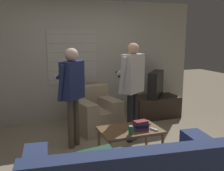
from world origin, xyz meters
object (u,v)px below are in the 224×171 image
Objects in this scene: person_left_standing at (72,86)px; tv at (156,84)px; armchair_beige at (95,113)px; person_right_standing at (132,80)px; floor_fan at (118,114)px; coffee_table at (130,132)px; spare_remote at (154,129)px; soda_can at (131,130)px; book_stack at (141,125)px.

tv is at bearing -17.69° from person_left_standing.
person_right_standing is (0.44, -0.75, 0.74)m from armchair_beige.
coffee_table is at bearing -105.30° from floor_fan.
spare_remote is (1.02, -0.88, -0.57)m from person_left_standing.
person_left_standing reaches higher than tv.
soda_can is (-0.08, -0.20, 0.11)m from coffee_table.
spare_remote is (0.31, -0.17, 0.06)m from coffee_table.
armchair_beige is at bearing 101.03° from book_stack.
armchair_beige reaches higher than book_stack.
spare_remote is (0.45, -1.51, 0.13)m from armchair_beige.
book_stack is at bearing -30.86° from coffee_table.
spare_remote is at bearing 11.25° from tv.
floor_fan is at bearing 67.52° from spare_remote.
armchair_beige is 1.46m from book_stack.
armchair_beige is 0.63m from floor_fan.
soda_can is (-0.38, -0.79, -0.56)m from person_right_standing.
person_left_standing reaches higher than floor_fan.
book_stack is at bearing -135.59° from person_right_standing.
book_stack is (0.28, -1.42, 0.19)m from armchair_beige.
tv is 2.28m from person_left_standing.
person_right_standing is 6.48× the size of book_stack.
person_right_standing reaches higher than book_stack.
spare_remote is (0.17, -0.09, -0.05)m from book_stack.
armchair_beige is 6.84× the size of spare_remote.
soda_can is (-0.22, -0.12, -0.00)m from book_stack.
armchair_beige is 1.35m from coffee_table.
coffee_table reaches higher than floor_fan.
tv is at bearing 41.42° from spare_remote.
armchair_beige is 0.57× the size of person_left_standing.
armchair_beige is 0.55× the size of person_right_standing.
spare_remote is at bearing -121.20° from person_right_standing.
person_right_standing is 4.35× the size of floor_fan.
person_right_standing reaches higher than person_left_standing.
coffee_table is at bearing -86.65° from person_left_standing.
armchair_beige is 1.55m from soda_can.
spare_remote is (-1.05, -1.81, -0.29)m from tv.
armchair_beige reaches higher than spare_remote.
armchair_beige is 3.54× the size of book_stack.
book_stack is (0.85, -0.79, -0.51)m from person_left_standing.
coffee_table is 0.55× the size of person_left_standing.
book_stack reaches higher than coffee_table.
floor_fan is at bearing -44.25° from tv.
spare_remote reaches higher than floor_fan.
tv is (1.36, 1.64, 0.35)m from coffee_table.
tv reaches higher than spare_remote.
book_stack reaches higher than floor_fan.
armchair_beige is at bearing -158.56° from floor_fan.
tv reaches higher than book_stack.
person_right_standing is 13.50× the size of soda_can.
person_left_standing is 0.96× the size of person_right_standing.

